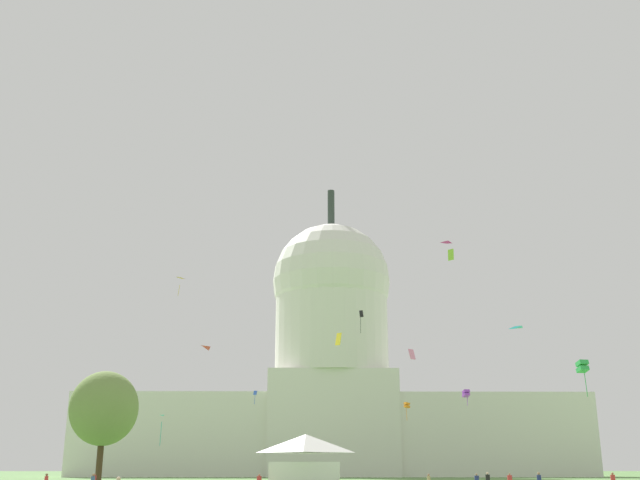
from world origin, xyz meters
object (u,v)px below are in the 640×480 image
at_px(kite_black_mid, 361,316).
at_px(kite_lime_mid, 451,255).
at_px(tree_west_mid, 104,408).
at_px(person_grey_front_center, 284,480).
at_px(kite_blue_low, 255,394).
at_px(kite_pink_low, 412,354).
at_px(event_tent, 306,463).
at_px(kite_magenta_mid, 448,243).
at_px(kite_green_low, 582,367).
at_px(kite_violet_low, 466,393).
at_px(kite_turquoise_low, 159,420).
at_px(capitol_building, 332,380).
at_px(kite_orange_low, 407,405).
at_px(kite_red_low, 201,350).
at_px(kite_yellow_low, 338,339).
at_px(kite_gold_mid, 177,280).
at_px(kite_cyan_low, 523,333).

bearing_deg(kite_black_mid, kite_lime_mid, 138.69).
xyz_separation_m(tree_west_mid, person_grey_front_center, (22.38, -5.64, -8.26)).
height_order(person_grey_front_center, kite_blue_low, kite_blue_low).
xyz_separation_m(kite_blue_low, kite_pink_low, (20.28, -84.00, -4.16)).
relative_size(person_grey_front_center, kite_black_mid, 0.39).
relative_size(event_tent, kite_black_mid, 1.54).
bearing_deg(event_tent, kite_magenta_mid, 49.45).
height_order(kite_green_low, kite_lime_mid, kite_lime_mid).
bearing_deg(kite_violet_low, kite_turquoise_low, -20.40).
bearing_deg(kite_green_low, capitol_building, 91.76).
height_order(kite_orange_low, kite_pink_low, kite_orange_low).
distance_m(kite_red_low, kite_yellow_low, 29.61).
xyz_separation_m(kite_orange_low, kite_lime_mid, (-1.06, -52.08, 13.05)).
bearing_deg(kite_red_low, person_grey_front_center, 156.14).
xyz_separation_m(kite_blue_low, kite_yellow_low, (14.26, -65.20, 0.34)).
bearing_deg(kite_lime_mid, kite_blue_low, -171.59).
bearing_deg(kite_pink_low, kite_gold_mid, 106.89).
bearing_deg(kite_blue_low, kite_pink_low, 20.07).
height_order(capitol_building, kite_black_mid, capitol_building).
distance_m(kite_orange_low, kite_red_low, 78.35).
distance_m(kite_orange_low, kite_pink_low, 66.66).
xyz_separation_m(person_grey_front_center, kite_blue_low, (-8.01, 64.37, 15.50)).
relative_size(event_tent, kite_pink_low, 6.82).
relative_size(person_grey_front_center, kite_gold_mid, 0.56).
xyz_separation_m(kite_yellow_low, kite_black_mid, (6.59, 53.84, 13.36)).
xyz_separation_m(kite_green_low, kite_violet_low, (-6.87, 26.73, -0.31)).
height_order(person_grey_front_center, kite_red_low, kite_red_low).
height_order(kite_magenta_mid, kite_black_mid, kite_black_mid).
bearing_deg(kite_yellow_low, kite_gold_mid, 50.01).
height_order(tree_west_mid, kite_green_low, tree_west_mid).
bearing_deg(capitol_building, tree_west_mid, -109.08).
bearing_deg(kite_black_mid, tree_west_mid, 95.88).
distance_m(kite_gold_mid, kite_turquoise_low, 31.92).
bearing_deg(kite_red_low, kite_lime_mid, 119.42).
distance_m(kite_green_low, kite_black_mid, 67.95).
relative_size(person_grey_front_center, kite_blue_low, 0.64).
xyz_separation_m(tree_west_mid, kite_red_low, (16.29, -32.87, 2.30)).
bearing_deg(kite_lime_mid, kite_red_low, -62.17).
relative_size(kite_pink_low, kite_black_mid, 0.23).
xyz_separation_m(event_tent, kite_orange_low, (17.73, 62.36, 10.11)).
distance_m(kite_orange_low, kite_violet_low, 30.03).
bearing_deg(kite_pink_low, kite_cyan_low, -63.63).
relative_size(capitol_building, kite_red_low, 70.74).
height_order(person_grey_front_center, kite_pink_low, kite_pink_low).
height_order(kite_red_low, kite_lime_mid, kite_lime_mid).
bearing_deg(kite_red_low, kite_orange_low, 149.11).
bearing_deg(kite_black_mid, kite_turquoise_low, 87.35).
xyz_separation_m(tree_west_mid, kite_magenta_mid, (43.06, -2.17, 20.78)).
bearing_deg(kite_blue_low, kite_gold_mid, -22.04).
bearing_deg(kite_blue_low, kite_violet_low, 41.04).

